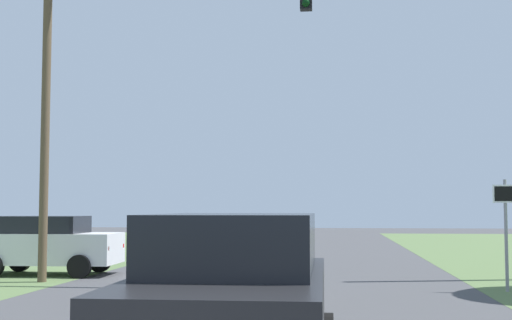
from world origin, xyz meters
The scene contains 5 objects.
red_suv_near centered at (0.84, 5.39, 1.02)m, with size 2.16×4.45×1.95m.
pickup_truck_lead centered at (-1.01, 13.35, 0.95)m, with size 2.33×5.07×1.86m.
traffic_light centered at (-4.10, 16.20, 5.86)m, with size 8.16×0.40×8.91m.
keep_moving_sign centered at (6.00, 15.40, 1.73)m, with size 0.60×0.09×2.71m.
crossing_suv_far centered at (-6.81, 18.19, 0.94)m, with size 4.27×2.28×1.77m.
Camera 1 is at (1.91, -1.90, 2.01)m, focal length 48.24 mm.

